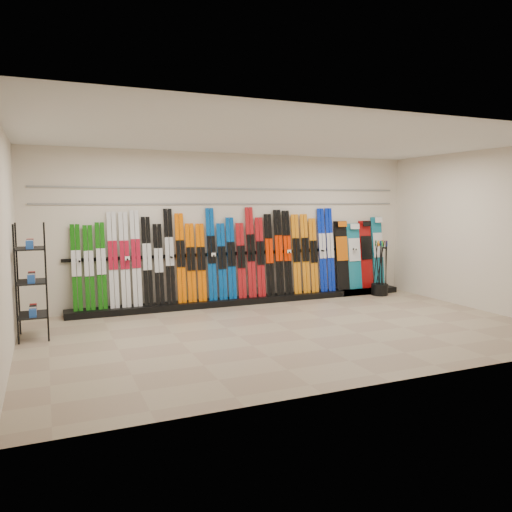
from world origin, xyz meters
name	(u,v)px	position (x,y,z in m)	size (l,w,h in m)	color
floor	(291,330)	(0.00, 0.00, 0.00)	(8.00, 8.00, 0.00)	gray
back_wall	(235,229)	(0.00, 2.50, 1.50)	(8.00, 8.00, 0.00)	beige
left_wall	(5,245)	(-4.00, 0.00, 1.50)	(5.00, 5.00, 0.00)	beige
right_wall	(482,231)	(4.00, 0.00, 1.50)	(5.00, 5.00, 0.00)	beige
ceiling	(292,138)	(0.00, 0.00, 3.00)	(8.00, 8.00, 0.00)	silver
ski_rack_base	(249,300)	(0.22, 2.28, 0.06)	(8.00, 0.40, 0.12)	black
skis	(218,258)	(-0.42, 2.34, 0.95)	(5.37, 0.25, 1.81)	#145F0D
snowboards	(360,254)	(2.92, 2.36, 0.87)	(1.26, 0.24, 1.58)	black
accessory_rack	(32,281)	(-3.75, 1.13, 0.86)	(0.40, 0.60, 1.72)	black
pole_bin	(380,289)	(3.19, 1.96, 0.12)	(0.36, 0.36, 0.25)	black
ski_poles	(381,267)	(3.20, 1.96, 0.61)	(0.26, 0.28, 1.18)	black
slatwall_rail_0	(235,204)	(0.00, 2.48, 2.00)	(7.60, 0.02, 0.03)	gray
slatwall_rail_1	(235,189)	(0.00, 2.48, 2.30)	(7.60, 0.02, 0.03)	gray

